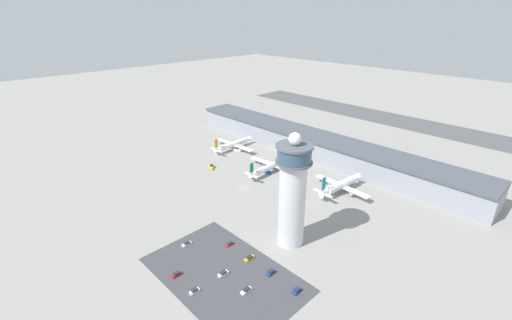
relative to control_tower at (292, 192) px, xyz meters
The scene contains 20 objects.
ground_plane 61.68m from the control_tower, 159.74° to the left, with size 1000.00×1000.00×0.00m, color gray.
terminal_building 105.27m from the control_tower, 120.51° to the left, with size 225.40×25.00×16.02m.
runway_strip 224.85m from the control_tower, 103.65° to the left, with size 338.11×44.00×0.01m, color #515154.
control_tower is the anchor object (origin of this frame).
parking_lot_surface 43.21m from the control_tower, 97.36° to the right, with size 64.00×40.00×0.01m, color #424247.
airplane_gate_alpha 119.73m from the control_tower, 151.67° to the left, with size 37.90×35.57×12.39m.
airplane_gate_bravo 77.60m from the control_tower, 138.70° to the left, with size 40.50×44.14×12.31m.
airplane_gate_charlie 60.31m from the control_tower, 100.06° to the left, with size 36.33×34.10×14.37m.
service_truck_catering 116.99m from the control_tower, 150.83° to the left, with size 7.06×5.25×2.86m.
service_truck_fuel 76.82m from the control_tower, 143.22° to the left, with size 8.28×3.53×2.81m.
service_truck_baggage 93.89m from the control_tower, 165.26° to the left, with size 6.53×6.44×2.42m.
car_yellow_taxi 33.63m from the control_tower, 68.89° to the right, with size 1.85×4.21×1.57m.
car_green_van 39.19m from the control_tower, 44.86° to the right, with size 2.04×4.27×1.55m.
car_silver_sedan 56.99m from the control_tower, 109.22° to the right, with size 1.78×4.23×1.51m.
car_maroon_suv 43.45m from the control_tower, 76.41° to the right, with size 1.93×4.63×1.43m.
car_grey_coupe 33.02m from the control_tower, 100.74° to the right, with size 1.91×4.71×1.45m.
car_blue_compact 43.22m from the control_tower, 97.28° to the right, with size 1.97×4.56×1.54m.
car_white_wagon 52.48m from the control_tower, 131.27° to the right, with size 1.90×4.40×1.36m.
car_black_suv 54.68m from the control_tower, 95.53° to the right, with size 1.95×4.10×1.52m.
car_navy_sedan 36.83m from the control_tower, 129.09° to the right, with size 1.75×4.10×1.35m.
Camera 1 is at (132.74, -119.00, 94.79)m, focal length 24.00 mm.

